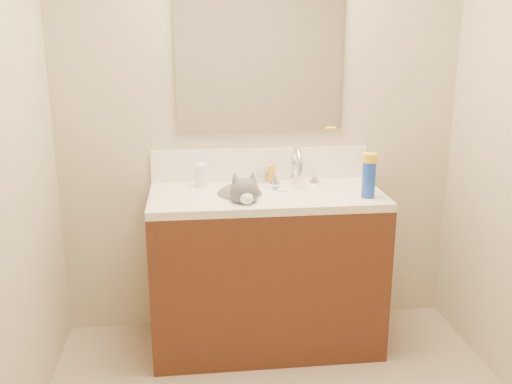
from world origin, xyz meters
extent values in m
cube|color=tan|center=(0.00, 1.25, 1.25)|extent=(2.20, 0.04, 2.50)
cube|color=tan|center=(0.00, -1.25, 1.25)|extent=(2.20, 0.04, 2.50)
cube|color=#442012|center=(0.00, 0.97, 0.41)|extent=(1.20, 0.55, 0.82)
cube|color=beige|center=(0.00, 0.97, 0.84)|extent=(1.20, 0.55, 0.04)
ellipsoid|color=silver|center=(-0.12, 0.94, 0.79)|extent=(0.45, 0.36, 0.14)
cylinder|color=silver|center=(0.18, 1.16, 0.92)|extent=(0.04, 0.04, 0.11)
torus|color=silver|center=(0.18, 1.09, 0.97)|extent=(0.03, 0.20, 0.20)
cylinder|color=silver|center=(0.18, 1.01, 0.94)|extent=(0.03, 0.03, 0.06)
cone|color=silver|center=(0.07, 1.16, 0.89)|extent=(0.06, 0.06, 0.06)
cone|color=silver|center=(0.29, 1.16, 0.89)|extent=(0.06, 0.06, 0.06)
ellipsoid|color=#4D4A4D|center=(-0.14, 0.97, 0.81)|extent=(0.30, 0.33, 0.20)
ellipsoid|color=#4D4A4D|center=(-0.13, 0.83, 0.91)|extent=(0.16, 0.14, 0.14)
ellipsoid|color=#4D4A4D|center=(-0.13, 0.90, 0.87)|extent=(0.11, 0.11, 0.13)
cone|color=#4D4A4D|center=(-0.17, 0.85, 0.98)|extent=(0.07, 0.08, 0.09)
cone|color=#4D4A4D|center=(-0.09, 0.85, 0.98)|extent=(0.07, 0.08, 0.09)
ellipsoid|color=white|center=(-0.12, 0.77, 0.89)|extent=(0.07, 0.06, 0.06)
ellipsoid|color=white|center=(-0.13, 0.87, 0.81)|extent=(0.11, 0.07, 0.12)
sphere|color=#D0878F|center=(-0.12, 0.75, 0.89)|extent=(0.01, 0.01, 0.01)
cylinder|color=#4D4A4D|center=(-0.01, 0.97, 0.75)|extent=(0.11, 0.21, 0.04)
cube|color=white|center=(0.00, 1.24, 0.95)|extent=(1.20, 0.02, 0.18)
cube|color=white|center=(0.00, 1.24, 1.54)|extent=(0.90, 0.02, 0.80)
cylinder|color=white|center=(-0.33, 1.14, 0.92)|extent=(0.09, 0.09, 0.12)
cylinder|color=gold|center=(-0.33, 1.14, 0.91)|extent=(0.08, 0.08, 0.04)
cylinder|color=#B7B7BC|center=(0.00, 1.19, 0.89)|extent=(0.07, 0.07, 0.06)
cylinder|color=gold|center=(0.05, 1.18, 0.91)|extent=(0.04, 0.04, 0.10)
cube|color=white|center=(0.06, 1.03, 0.87)|extent=(0.10, 0.13, 0.01)
cube|color=#6385D3|center=(0.06, 1.03, 0.87)|extent=(0.03, 0.04, 0.02)
cylinder|color=#193CB1|center=(0.49, 0.83, 0.95)|extent=(0.09, 0.09, 0.18)
cylinder|color=yellow|center=(0.49, 0.83, 1.06)|extent=(0.10, 0.10, 0.04)
camera|label=1|loc=(-0.38, -1.82, 1.66)|focal=40.00mm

